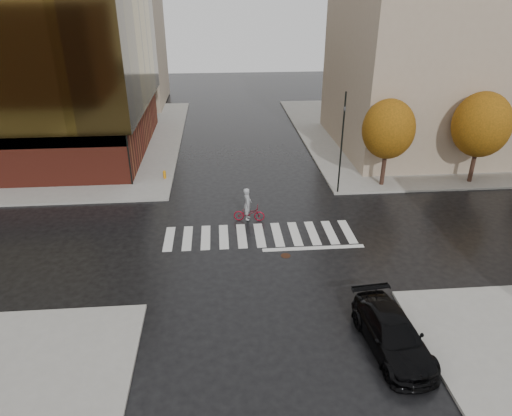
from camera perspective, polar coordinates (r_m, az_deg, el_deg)
The scene contains 14 objects.
ground at distance 27.60m, azimuth 0.55°, elevation -3.92°, with size 120.00×120.00×0.00m, color black.
sidewalk_nw at distance 50.47m, azimuth -26.64°, elevation 7.44°, with size 30.00×30.00×0.15m, color gray.
sidewalk_ne at distance 52.34m, azimuth 22.05°, elevation 8.89°, with size 30.00×30.00×0.15m, color gray.
crosswalk at distance 28.03m, azimuth 0.45°, elevation -3.41°, with size 12.00×3.00×0.01m, color silver.
building_ne_tan at distance 45.40m, azimuth 21.47°, elevation 18.45°, with size 16.00×16.00×18.00m, color gray.
building_nw_far at distance 62.47m, azimuth -18.86°, elevation 21.35°, with size 14.00×12.00×20.00m, color gray.
tree_ne_a at distance 34.83m, azimuth 16.23°, elevation 9.43°, with size 3.80×3.80×6.50m.
tree_ne_b at distance 37.83m, azimuth 26.36°, elevation 9.30°, with size 4.20×4.20×6.89m.
sedan at distance 20.42m, azimuth 16.71°, elevation -14.86°, with size 2.11×5.19×1.51m, color black.
cyclist at distance 29.40m, azimuth -0.94°, elevation -0.23°, with size 2.09×0.97×2.29m.
traffic_light_nw at distance 34.77m, azimuth -16.02°, elevation 9.46°, with size 0.23×0.21×7.54m.
traffic_light_ne at distance 32.73m, azimuth 10.73°, elevation 8.72°, with size 0.21×0.23×7.30m.
fire_hydrant at distance 36.59m, azimuth -11.37°, elevation 4.19°, with size 0.23×0.23×0.66m.
manhole at distance 26.03m, azimuth 3.73°, elevation -5.97°, with size 0.56×0.56×0.01m, color #402517.
Camera 1 is at (-2.29, -23.84, 13.71)m, focal length 32.00 mm.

